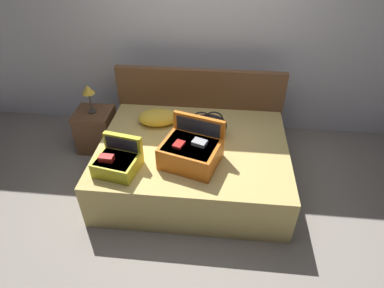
{
  "coord_description": "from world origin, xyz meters",
  "views": [
    {
      "loc": [
        0.27,
        -2.32,
        2.61
      ],
      "look_at": [
        0.0,
        0.29,
        0.62
      ],
      "focal_mm": 30.48,
      "sensor_mm": 36.0,
      "label": 1
    }
  ],
  "objects": [
    {
      "name": "ground_plane",
      "position": [
        0.0,
        0.0,
        0.0
      ],
      "size": [
        12.0,
        12.0,
        0.0
      ],
      "primitive_type": "plane",
      "color": "gray"
    },
    {
      "name": "back_wall",
      "position": [
        0.0,
        1.65,
        1.3
      ],
      "size": [
        8.0,
        0.1,
        2.6
      ],
      "primitive_type": "cube",
      "color": "silver",
      "rests_on": "ground"
    },
    {
      "name": "bed",
      "position": [
        0.0,
        0.4,
        0.26
      ],
      "size": [
        1.99,
        1.53,
        0.52
      ],
      "primitive_type": "cube",
      "color": "tan",
      "rests_on": "ground"
    },
    {
      "name": "headboard",
      "position": [
        0.0,
        1.2,
        0.51
      ],
      "size": [
        2.03,
        0.08,
        1.01
      ],
      "primitive_type": "cube",
      "color": "brown",
      "rests_on": "ground"
    },
    {
      "name": "hard_case_large",
      "position": [
        0.01,
        0.13,
        0.66
      ],
      "size": [
        0.64,
        0.59,
        0.41
      ],
      "rotation": [
        0.0,
        0.0,
        -0.29
      ],
      "color": "#D16619",
      "rests_on": "bed"
    },
    {
      "name": "hard_case_medium",
      "position": [
        -0.67,
        -0.05,
        0.62
      ],
      "size": [
        0.44,
        0.42,
        0.3
      ],
      "rotation": [
        0.0,
        0.0,
        -0.19
      ],
      "color": "gold",
      "rests_on": "bed"
    },
    {
      "name": "duffel_bag",
      "position": [
        0.13,
        0.57,
        0.66
      ],
      "size": [
        0.45,
        0.26,
        0.32
      ],
      "rotation": [
        0.0,
        0.0,
        0.13
      ],
      "color": "black",
      "rests_on": "bed"
    },
    {
      "name": "pillow_near_headboard",
      "position": [
        -0.44,
        0.76,
        0.61
      ],
      "size": [
        0.48,
        0.33,
        0.18
      ],
      "primitive_type": "ellipsoid",
      "rotation": [
        0.0,
        0.0,
        0.13
      ],
      "color": "gold",
      "rests_on": "bed"
    },
    {
      "name": "nightstand",
      "position": [
        -1.28,
        0.91,
        0.27
      ],
      "size": [
        0.44,
        0.4,
        0.54
      ],
      "primitive_type": "cube",
      "color": "brown",
      "rests_on": "ground"
    },
    {
      "name": "table_lamp",
      "position": [
        -1.28,
        0.91,
        0.81
      ],
      "size": [
        0.15,
        0.15,
        0.35
      ],
      "color": "#3F3833",
      "rests_on": "nightstand"
    }
  ]
}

